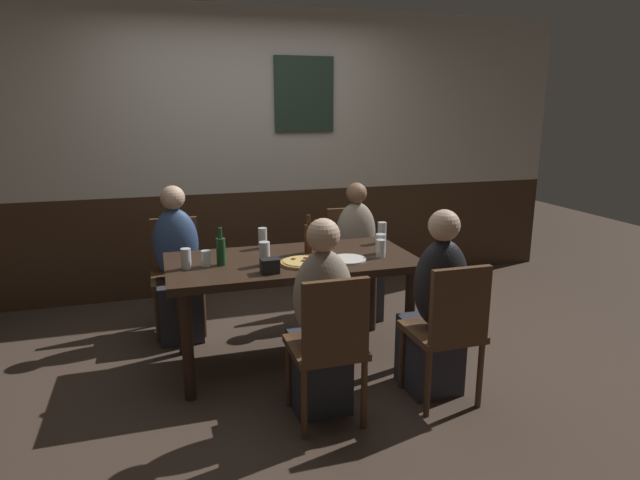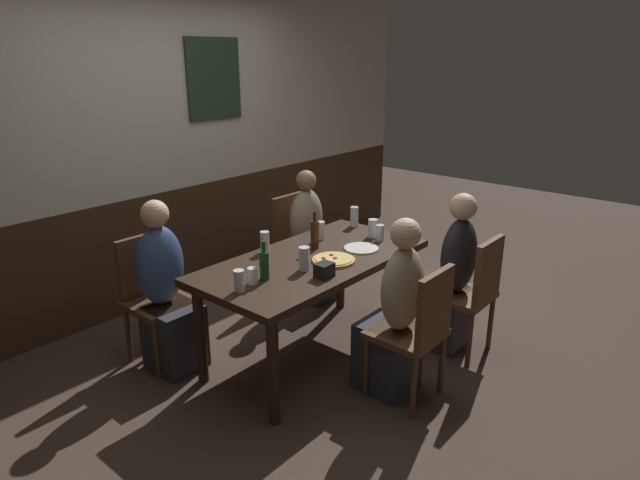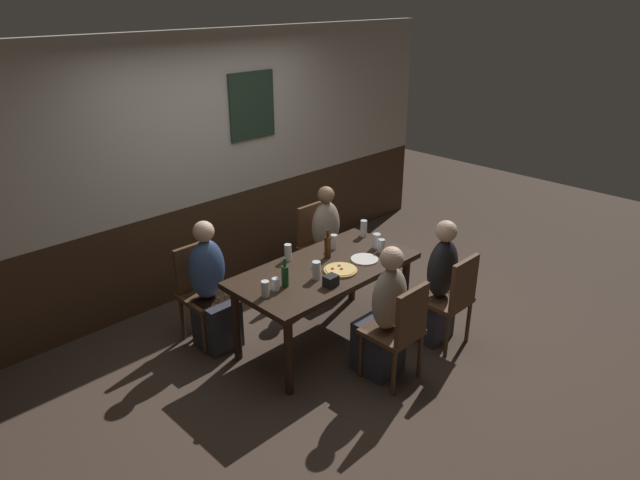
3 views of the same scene
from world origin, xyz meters
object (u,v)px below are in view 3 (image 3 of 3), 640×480
at_px(chair_left_far, 201,288).
at_px(chair_right_near, 452,296).
at_px(dining_table, 325,276).
at_px(pint_glass_amber, 377,242).
at_px(person_right_near, 436,290).
at_px(pint_glass_pale, 364,229).
at_px(tumbler_short, 265,290).
at_px(beer_bottle_green, 285,275).
at_px(tumbler_water, 288,253).
at_px(person_right_far, 329,248).
at_px(person_mid_near, 384,322).
at_px(plate_white_large, 365,259).
at_px(highball_clear, 276,285).
at_px(condiment_caddy, 331,281).
at_px(beer_glass_half, 334,243).
at_px(beer_bottle_brown, 328,247).
at_px(pizza, 340,270).
at_px(person_left_far, 212,295).
at_px(beer_glass_tall, 381,246).
at_px(chair_right_far, 318,241).
at_px(pint_glass_stout, 316,271).
at_px(chair_mid_near, 400,328).

relative_size(chair_left_far, chair_right_near, 1.00).
relative_size(dining_table, pint_glass_amber, 12.10).
relative_size(person_right_near, pint_glass_pale, 7.36).
xyz_separation_m(tumbler_short, beer_bottle_green, (0.22, 0.02, 0.04)).
bearing_deg(tumbler_water, person_right_far, 21.25).
relative_size(chair_left_far, tumbler_water, 5.92).
xyz_separation_m(person_mid_near, tumbler_short, (-0.69, 0.63, 0.31)).
xyz_separation_m(pint_glass_pale, tumbler_short, (-1.44, -0.25, -0.01)).
bearing_deg(person_mid_near, beer_bottle_green, 126.08).
xyz_separation_m(beer_bottle_green, plate_white_large, (0.82, -0.13, -0.09)).
bearing_deg(tumbler_water, person_right_near, -49.05).
distance_m(highball_clear, condiment_caddy, 0.44).
distance_m(beer_glass_half, beer_bottle_green, 0.83).
bearing_deg(beer_bottle_brown, tumbler_short, -169.85).
bearing_deg(pizza, person_left_far, 133.18).
height_order(beer_glass_half, beer_glass_tall, beer_glass_half).
xyz_separation_m(chair_right_far, tumbler_short, (-1.42, -0.86, 0.30)).
xyz_separation_m(chair_left_far, plate_white_large, (1.08, -0.97, 0.25)).
bearing_deg(beer_glass_half, pint_glass_stout, -149.49).
bearing_deg(dining_table, plate_white_large, -22.93).
relative_size(chair_right_near, pint_glass_pale, 5.57).
distance_m(pizza, tumbler_short, 0.74).
bearing_deg(chair_mid_near, pint_glass_amber, 51.17).
height_order(dining_table, tumbler_water, tumbler_water).
bearing_deg(beer_glass_tall, pint_glass_stout, 177.15).
distance_m(person_mid_near, condiment_caddy, 0.54).
relative_size(chair_left_far, beer_glass_half, 6.49).
relative_size(beer_glass_half, tumbler_water, 0.91).
relative_size(pint_glass_stout, beer_glass_tall, 1.28).
relative_size(person_right_near, plate_white_large, 4.77).
distance_m(chair_right_near, beer_glass_half, 1.15).
distance_m(chair_right_far, tumbler_water, 1.04).
relative_size(chair_left_far, condiment_caddy, 8.00).
xyz_separation_m(chair_right_near, condiment_caddy, (-0.93, 0.55, 0.29)).
distance_m(chair_mid_near, tumbler_water, 1.20).
distance_m(person_mid_near, person_left_far, 1.51).
xyz_separation_m(person_right_near, highball_clear, (-1.29, 0.65, 0.30)).
bearing_deg(beer_bottle_green, person_right_far, 29.52).
distance_m(chair_left_far, pizza, 1.26).
xyz_separation_m(person_right_far, beer_bottle_green, (-1.20, -0.68, 0.37)).
relative_size(chair_right_far, beer_bottle_brown, 3.28).
distance_m(chair_left_far, pint_glass_amber, 1.64).
distance_m(pint_glass_stout, pint_glass_amber, 0.83).
bearing_deg(chair_left_far, person_right_far, -6.40).
xyz_separation_m(dining_table, person_left_far, (-0.73, 0.66, -0.16)).
height_order(chair_right_far, person_left_far, person_left_far).
distance_m(tumbler_water, pint_glass_amber, 0.84).
xyz_separation_m(chair_right_near, beer_glass_tall, (-0.14, 0.68, 0.30)).
bearing_deg(beer_glass_half, person_right_near, -65.53).
distance_m(pint_glass_stout, beer_bottle_green, 0.28).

